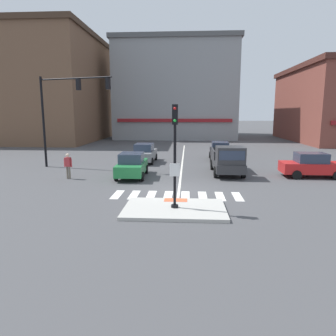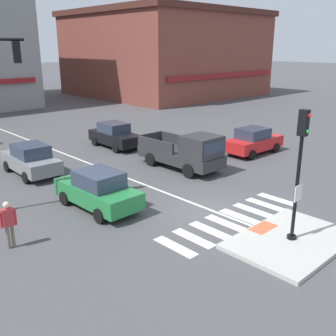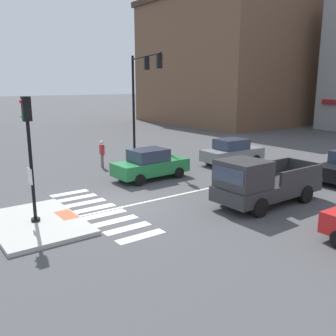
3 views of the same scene
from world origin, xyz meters
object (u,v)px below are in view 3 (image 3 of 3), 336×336
pedestrian_at_curb_left (102,152)px  car_green_westbound_near (150,164)px  signal_pole (29,148)px  traffic_light_mast (141,86)px  pickup_truck_charcoal_eastbound_mid (261,183)px  car_grey_westbound_far (232,152)px

pedestrian_at_curb_left → car_green_westbound_near: bearing=11.7°
signal_pole → pedestrian_at_curb_left: signal_pole is taller
traffic_light_mast → pickup_truck_charcoal_eastbound_mid: 12.99m
car_grey_westbound_far → pedestrian_at_curb_left: size_ratio=2.48×
signal_pole → pedestrian_at_curb_left: (-7.22, 6.28, -1.86)m
traffic_light_mast → pedestrian_at_curb_left: bearing=-66.6°
pickup_truck_charcoal_eastbound_mid → car_green_westbound_near: bearing=-169.2°
signal_pole → car_green_westbound_near: size_ratio=1.08×
signal_pole → traffic_light_mast: (-8.91, 10.18, 2.05)m
traffic_light_mast → car_grey_westbound_far: size_ratio=1.69×
car_grey_westbound_far → car_green_westbound_near: bearing=-89.7°
signal_pole → traffic_light_mast: 13.69m
car_green_westbound_near → pedestrian_at_curb_left: size_ratio=2.48×
signal_pole → car_green_westbound_near: 8.05m
signal_pole → car_grey_westbound_far: size_ratio=1.08×
traffic_light_mast → signal_pole: bearing=-48.8°
traffic_light_mast → pedestrian_at_curb_left: size_ratio=4.19×
traffic_light_mast → pickup_truck_charcoal_eastbound_mid: traffic_light_mast is taller
traffic_light_mast → pickup_truck_charcoal_eastbound_mid: bearing=-8.4°
pickup_truck_charcoal_eastbound_mid → pedestrian_at_curb_left: 10.76m
car_grey_westbound_far → pickup_truck_charcoal_eastbound_mid: pickup_truck_charcoal_eastbound_mid is taller
traffic_light_mast → car_grey_westbound_far: (5.71, 3.20, -4.09)m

